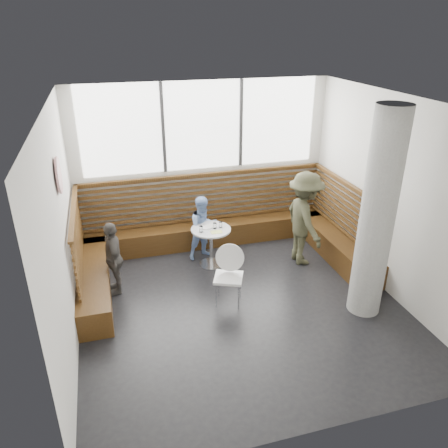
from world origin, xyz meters
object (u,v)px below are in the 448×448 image
object	(u,v)px
adult_man	(304,219)
child_back	(204,228)
child_left	(113,258)
cafe_table	(211,239)
cafe_chair	(227,270)
concrete_column	(377,217)

from	to	relation	value
adult_man	child_back	size ratio (longest dim) A/B	1.42
child_left	adult_man	bearing A→B (deg)	90.45
child_left	child_back	bearing A→B (deg)	112.60
adult_man	child_left	xyz separation A→B (m)	(-3.44, -0.08, -0.25)
cafe_table	child_left	distance (m)	1.80
cafe_chair	child_back	distance (m)	1.51
child_back	concrete_column	bearing A→B (deg)	-63.57
concrete_column	cafe_chair	distance (m)	2.41
adult_man	child_back	distance (m)	1.88
cafe_table	cafe_chair	xyz separation A→B (m)	(-0.03, -1.18, 0.03)
concrete_column	child_left	distance (m)	4.18
cafe_chair	child_left	world-z (taller)	child_left
concrete_column	child_back	size ratio (longest dim) A/B	2.58
child_left	concrete_column	bearing A→B (deg)	66.23
concrete_column	adult_man	size ratio (longest dim) A/B	1.81
cafe_chair	child_left	bearing A→B (deg)	178.34
concrete_column	cafe_chair	world-z (taller)	concrete_column
concrete_column	cafe_table	distance (m)	3.01
cafe_table	cafe_chair	bearing A→B (deg)	-91.67
concrete_column	adult_man	world-z (taller)	concrete_column
child_back	child_left	size ratio (longest dim) A/B	0.98
cafe_table	adult_man	distance (m)	1.75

